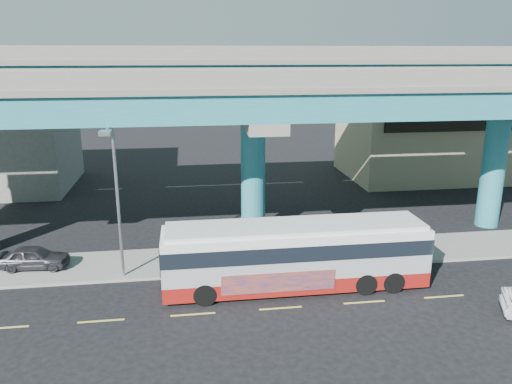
{
  "coord_description": "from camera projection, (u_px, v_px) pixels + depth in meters",
  "views": [
    {
      "loc": [
        -4.03,
        -20.52,
        11.35
      ],
      "look_at": [
        -0.53,
        4.0,
        4.38
      ],
      "focal_mm": 35.0,
      "sensor_mm": 36.0,
      "label": 1
    }
  ],
  "objects": [
    {
      "name": "transit_bus",
      "position": [
        296.0,
        253.0,
        24.48
      ],
      "size": [
        13.02,
        2.83,
        3.34
      ],
      "rotation": [
        0.0,
        0.0,
        -0.0
      ],
      "color": "maroon",
      "rests_on": "ground"
    },
    {
      "name": "viaduct",
      "position": [
        253.0,
        91.0,
        29.38
      ],
      "size": [
        52.0,
        12.4,
        11.7
      ],
      "color": "#24688A",
      "rests_on": "ground"
    },
    {
      "name": "parked_car",
      "position": [
        34.0,
        257.0,
        26.64
      ],
      "size": [
        2.0,
        3.81,
        1.22
      ],
      "primitive_type": "imported",
      "rotation": [
        0.0,
        0.0,
        1.49
      ],
      "color": "#2F2F34",
      "rests_on": "sidewalk"
    },
    {
      "name": "building_beige",
      "position": [
        423.0,
        139.0,
        46.57
      ],
      "size": [
        14.0,
        10.23,
        7.0
      ],
      "color": "tan",
      "rests_on": "ground"
    },
    {
      "name": "stop_sign",
      "position": [
        377.0,
        233.0,
        27.54
      ],
      "size": [
        0.66,
        0.15,
        2.23
      ],
      "rotation": [
        0.0,
        0.0,
        -0.22
      ],
      "color": "gray",
      "rests_on": "sidewalk"
    },
    {
      "name": "sidewalk",
      "position": [
        261.0,
        257.0,
        28.4
      ],
      "size": [
        70.0,
        4.0,
        0.15
      ],
      "primitive_type": "cube",
      "color": "gray",
      "rests_on": "ground"
    },
    {
      "name": "ground",
      "position": [
        279.0,
        305.0,
        23.18
      ],
      "size": [
        120.0,
        120.0,
        0.0
      ],
      "primitive_type": "plane",
      "color": "black",
      "rests_on": "ground"
    },
    {
      "name": "lane_markings",
      "position": [
        281.0,
        308.0,
        22.89
      ],
      "size": [
        58.0,
        0.12,
        0.01
      ],
      "color": "#D8C64C",
      "rests_on": "ground"
    },
    {
      "name": "street_lamp",
      "position": [
        115.0,
        181.0,
        23.97
      ],
      "size": [
        0.5,
        2.61,
        8.06
      ],
      "color": "gray",
      "rests_on": "sidewalk"
    }
  ]
}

